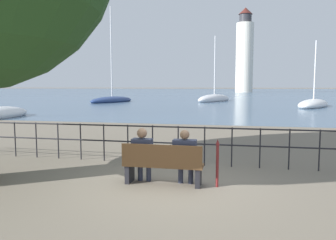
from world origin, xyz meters
The scene contains 11 objects.
ground_plane centered at (0.00, 0.00, 0.00)m, with size 1000.00×1000.00×0.00m, color #706656.
harbor_water centered at (0.00, 161.16, 0.00)m, with size 600.00×300.00×0.01m.
park_bench centered at (0.00, -0.06, 0.43)m, with size 1.73×0.45×0.90m.
seated_person_left centered at (-0.47, 0.01, 0.67)m, with size 0.44×0.35×1.22m.
seated_person_right centered at (0.47, 0.01, 0.67)m, with size 0.50×0.35×1.21m.
promenade_railing centered at (0.00, 1.85, 0.69)m, with size 15.77×0.04×1.05m.
closed_umbrella centered at (1.16, 0.03, 0.57)m, with size 0.09×0.09×1.02m.
sailboat_0 centered at (9.36, 29.35, 0.25)m, with size 5.51×8.55×7.11m.
sailboat_2 centered at (-1.49, 39.73, 0.32)m, with size 5.37×8.89×9.50m.
sailboat_4 centered at (-14.85, 34.83, 0.28)m, with size 4.70×8.66×12.88m.
harbor_lighthouse centered at (4.15, 114.11, 13.79)m, with size 6.06×6.06×29.64m.
Camera 1 is at (1.51, -6.77, 2.11)m, focal length 35.00 mm.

